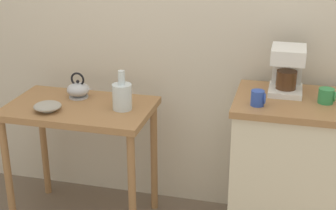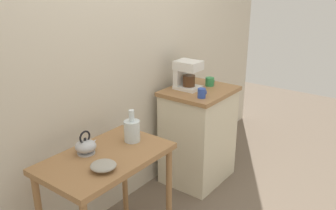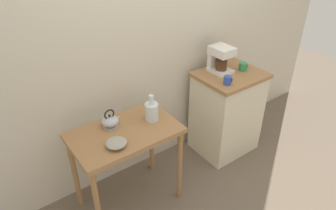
{
  "view_description": "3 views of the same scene",
  "coord_description": "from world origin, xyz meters",
  "px_view_note": "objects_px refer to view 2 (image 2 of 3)",
  "views": [
    {
      "loc": [
        0.57,
        -2.56,
        1.85
      ],
      "look_at": [
        -0.08,
        -0.03,
        0.83
      ],
      "focal_mm": 53.42,
      "sensor_mm": 36.0,
      "label": 1
    },
    {
      "loc": [
        -2.03,
        -1.61,
        1.88
      ],
      "look_at": [
        0.06,
        -0.04,
        0.93
      ],
      "focal_mm": 38.11,
      "sensor_mm": 36.0,
      "label": 2
    },
    {
      "loc": [
        -1.5,
        -1.84,
        2.24
      ],
      "look_at": [
        -0.24,
        -0.1,
        0.91
      ],
      "focal_mm": 33.1,
      "sensor_mm": 36.0,
      "label": 3
    }
  ],
  "objects_px": {
    "bowl_stoneware": "(103,166)",
    "teakettle": "(86,146)",
    "glass_carafe_vase": "(132,130)",
    "mug_blue": "(202,93)",
    "coffee_maker": "(186,74)",
    "mug_tall_green": "(210,82)"
  },
  "relations": [
    {
      "from": "mug_blue",
      "to": "coffee_maker",
      "type": "bearing_deg",
      "value": 62.36
    },
    {
      "from": "bowl_stoneware",
      "to": "mug_blue",
      "type": "distance_m",
      "value": 1.19
    },
    {
      "from": "bowl_stoneware",
      "to": "glass_carafe_vase",
      "type": "distance_m",
      "value": 0.43
    },
    {
      "from": "glass_carafe_vase",
      "to": "teakettle",
      "type": "bearing_deg",
      "value": 160.49
    },
    {
      "from": "coffee_maker",
      "to": "bowl_stoneware",
      "type": "bearing_deg",
      "value": -167.28
    },
    {
      "from": "teakettle",
      "to": "mug_tall_green",
      "type": "distance_m",
      "value": 1.44
    },
    {
      "from": "glass_carafe_vase",
      "to": "mug_tall_green",
      "type": "relative_size",
      "value": 2.64
    },
    {
      "from": "teakettle",
      "to": "mug_tall_green",
      "type": "bearing_deg",
      "value": -3.28
    },
    {
      "from": "glass_carafe_vase",
      "to": "coffee_maker",
      "type": "relative_size",
      "value": 0.89
    },
    {
      "from": "bowl_stoneware",
      "to": "mug_tall_green",
      "type": "relative_size",
      "value": 1.8
    },
    {
      "from": "teakettle",
      "to": "glass_carafe_vase",
      "type": "height_order",
      "value": "glass_carafe_vase"
    },
    {
      "from": "teakettle",
      "to": "mug_blue",
      "type": "relative_size",
      "value": 2.09
    },
    {
      "from": "teakettle",
      "to": "coffee_maker",
      "type": "xyz_separation_m",
      "value": [
        1.22,
        0.05,
        0.22
      ]
    },
    {
      "from": "coffee_maker",
      "to": "mug_blue",
      "type": "xyz_separation_m",
      "value": [
        -0.13,
        -0.25,
        -0.1
      ]
    },
    {
      "from": "bowl_stoneware",
      "to": "coffee_maker",
      "type": "bearing_deg",
      "value": 12.72
    },
    {
      "from": "teakettle",
      "to": "glass_carafe_vase",
      "type": "distance_m",
      "value": 0.34
    },
    {
      "from": "mug_tall_green",
      "to": "coffee_maker",
      "type": "bearing_deg",
      "value": 148.67
    },
    {
      "from": "bowl_stoneware",
      "to": "mug_tall_green",
      "type": "xyz_separation_m",
      "value": [
        1.52,
        0.17,
        0.14
      ]
    },
    {
      "from": "glass_carafe_vase",
      "to": "mug_blue",
      "type": "relative_size",
      "value": 2.86
    },
    {
      "from": "bowl_stoneware",
      "to": "teakettle",
      "type": "distance_m",
      "value": 0.26
    },
    {
      "from": "coffee_maker",
      "to": "mug_blue",
      "type": "distance_m",
      "value": 0.3
    },
    {
      "from": "teakettle",
      "to": "coffee_maker",
      "type": "relative_size",
      "value": 0.65
    }
  ]
}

